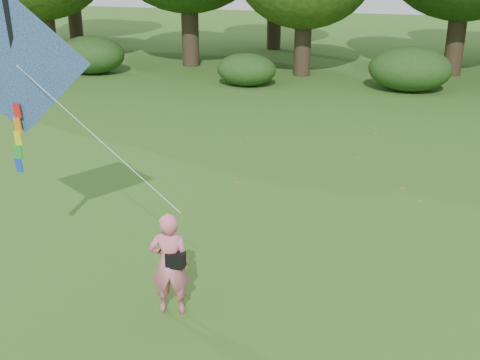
# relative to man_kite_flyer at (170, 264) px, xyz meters

# --- Properties ---
(ground) EXTENTS (100.00, 100.00, 0.00)m
(ground) POSITION_rel_man_kite_flyer_xyz_m (0.74, 0.54, -0.91)
(ground) COLOR #265114
(ground) RESTS_ON ground
(man_kite_flyer) EXTENTS (0.74, 0.57, 1.82)m
(man_kite_flyer) POSITION_rel_man_kite_flyer_xyz_m (0.00, 0.00, 0.00)
(man_kite_flyer) COLOR pink
(man_kite_flyer) RESTS_ON ground
(crossbody_bag) EXTENTS (0.43, 0.20, 0.72)m
(crossbody_bag) POSITION_rel_man_kite_flyer_xyz_m (0.12, -0.03, 0.12)
(crossbody_bag) COLOR black
(crossbody_bag) RESTS_ON ground
(flying_kite) EXTENTS (4.45, 1.18, 3.34)m
(flying_kite) POSITION_rel_man_kite_flyer_xyz_m (-2.96, 0.73, 2.99)
(flying_kite) COLOR #24609C
(flying_kite) RESTS_ON ground
(shrub_band) EXTENTS (39.15, 3.22, 1.88)m
(shrub_band) POSITION_rel_man_kite_flyer_xyz_m (0.01, 18.14, -0.05)
(shrub_band) COLOR #264919
(shrub_band) RESTS_ON ground
(fallen_leaves) EXTENTS (6.59, 14.15, 0.01)m
(fallen_leaves) POSITION_rel_man_kite_flyer_xyz_m (2.64, 8.23, -0.91)
(fallen_leaves) COLOR olive
(fallen_leaves) RESTS_ON ground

